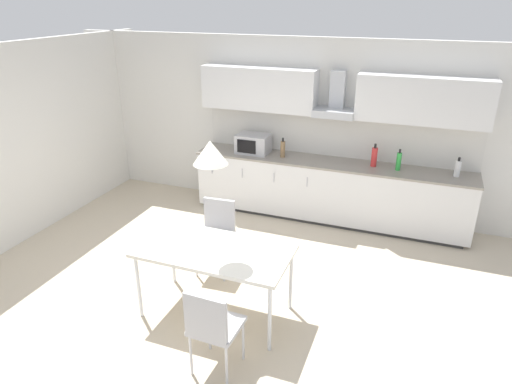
# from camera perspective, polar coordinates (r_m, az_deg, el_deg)

# --- Properties ---
(ground_plane) EXTENTS (8.55, 7.95, 0.02)m
(ground_plane) POSITION_cam_1_polar(r_m,az_deg,el_deg) (5.21, -6.28, -12.81)
(ground_plane) COLOR beige
(wall_back) EXTENTS (6.84, 0.10, 2.54)m
(wall_back) POSITION_cam_1_polar(r_m,az_deg,el_deg) (6.94, 3.34, 8.45)
(wall_back) COLOR silver
(wall_back) RESTS_ON ground_plane
(kitchen_counter) EXTENTS (3.94, 0.61, 0.89)m
(kitchen_counter) POSITION_cam_1_polar(r_m,az_deg,el_deg) (6.71, 8.99, 0.20)
(kitchen_counter) COLOR #333333
(kitchen_counter) RESTS_ON ground_plane
(backsplash_tile) EXTENTS (3.92, 0.02, 0.59)m
(backsplash_tile) POSITION_cam_1_polar(r_m,az_deg,el_deg) (6.72, 9.90, 6.88)
(backsplash_tile) COLOR silver
(backsplash_tile) RESTS_ON kitchen_counter
(upper_wall_cabinets) EXTENTS (3.92, 0.40, 0.60)m
(upper_wall_cabinets) POSITION_cam_1_polar(r_m,az_deg,el_deg) (6.42, 10.01, 11.92)
(upper_wall_cabinets) COLOR silver
(microwave) EXTENTS (0.48, 0.35, 0.28)m
(microwave) POSITION_cam_1_polar(r_m,az_deg,el_deg) (6.81, -0.36, 6.07)
(microwave) COLOR #ADADB2
(microwave) RESTS_ON kitchen_counter
(bottle_brown) EXTENTS (0.07, 0.07, 0.29)m
(bottle_brown) POSITION_cam_1_polar(r_m,az_deg,el_deg) (6.63, 3.37, 5.39)
(bottle_brown) COLOR brown
(bottle_brown) RESTS_ON kitchen_counter
(bottle_white) EXTENTS (0.08, 0.08, 0.26)m
(bottle_white) POSITION_cam_1_polar(r_m,az_deg,el_deg) (6.44, 23.88, 2.73)
(bottle_white) COLOR white
(bottle_white) RESTS_ON kitchen_counter
(bottle_green) EXTENTS (0.06, 0.06, 0.29)m
(bottle_green) POSITION_cam_1_polar(r_m,az_deg,el_deg) (6.40, 17.41, 3.69)
(bottle_green) COLOR green
(bottle_green) RESTS_ON kitchen_counter
(bottle_red) EXTENTS (0.08, 0.08, 0.32)m
(bottle_red) POSITION_cam_1_polar(r_m,az_deg,el_deg) (6.46, 14.56, 4.29)
(bottle_red) COLOR red
(bottle_red) RESTS_ON kitchen_counter
(dining_table) EXTENTS (1.52, 0.79, 0.76)m
(dining_table) POSITION_cam_1_polar(r_m,az_deg,el_deg) (4.56, -5.21, -7.63)
(dining_table) COLOR silver
(dining_table) RESTS_ON ground_plane
(chair_far_left) EXTENTS (0.42, 0.42, 0.87)m
(chair_far_left) POSITION_cam_1_polar(r_m,az_deg,el_deg) (5.39, -4.91, -4.59)
(chair_far_left) COLOR #B2B2B7
(chair_far_left) RESTS_ON ground_plane
(chair_near_right) EXTENTS (0.41, 0.41, 0.87)m
(chair_near_right) POSITION_cam_1_polar(r_m,az_deg,el_deg) (3.97, -5.54, -16.09)
(chair_near_right) COLOR #B2B2B7
(chair_near_right) RESTS_ON ground_plane
(pendant_lamp) EXTENTS (0.32, 0.32, 0.22)m
(pendant_lamp) POSITION_cam_1_polar(r_m,az_deg,el_deg) (4.13, -5.73, 4.94)
(pendant_lamp) COLOR silver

